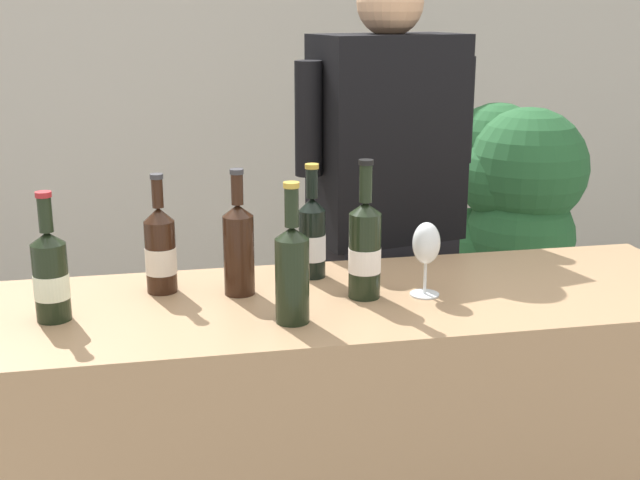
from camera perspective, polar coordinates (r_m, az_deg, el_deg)
wall_back at (r=4.52m, az=-5.42°, el=12.90°), size 8.00×0.10×2.80m
counter at (r=2.27m, az=2.55°, el=-14.90°), size 1.83×0.60×0.92m
wine_bottle_0 at (r=2.03m, az=3.09°, el=-0.59°), size 0.08×0.08×0.34m
wine_bottle_1 at (r=2.11m, az=-10.87°, el=-0.68°), size 0.08×0.08×0.30m
wine_bottle_2 at (r=2.06m, az=-5.59°, el=-0.42°), size 0.08×0.08×0.32m
wine_bottle_3 at (r=1.98m, az=-17.97°, el=-2.29°), size 0.08×0.08×0.30m
wine_bottle_4 at (r=1.87m, az=-1.92°, el=-2.06°), size 0.08×0.08×0.32m
wine_bottle_5 at (r=2.19m, az=-0.55°, el=0.25°), size 0.07×0.07×0.30m
wine_glass at (r=2.06m, az=7.29°, el=-0.44°), size 0.07×0.07×0.19m
person_server at (r=2.66m, az=4.44°, el=-1.29°), size 0.59×0.33×1.73m
potted_shrub at (r=3.48m, az=12.61°, el=1.88°), size 0.58×0.63×1.24m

